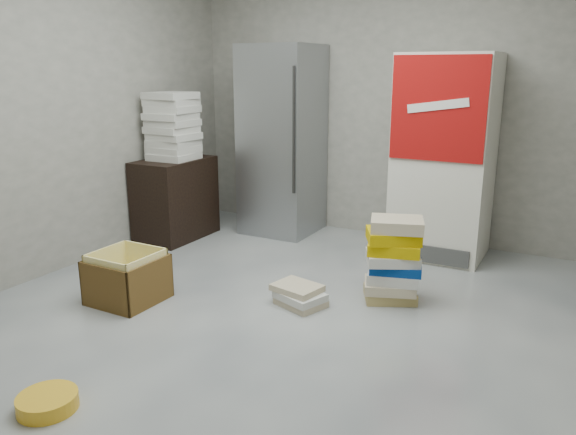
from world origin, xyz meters
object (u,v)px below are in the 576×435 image
(cardboard_box, at_px, (128,281))
(coke_cooler, at_px, (444,157))
(steel_fridge, at_px, (282,141))
(phonebook_stack_main, at_px, (393,260))
(wood_shelf, at_px, (175,199))

(cardboard_box, bearing_deg, coke_cooler, 51.73)
(steel_fridge, height_order, phonebook_stack_main, steel_fridge)
(steel_fridge, relative_size, phonebook_stack_main, 3.01)
(phonebook_stack_main, distance_m, cardboard_box, 1.96)
(wood_shelf, height_order, cardboard_box, wood_shelf)
(wood_shelf, xyz_separation_m, phonebook_stack_main, (2.45, -0.52, -0.08))
(coke_cooler, xyz_separation_m, phonebook_stack_main, (-0.03, -1.25, -0.59))
(coke_cooler, height_order, cardboard_box, coke_cooler)
(steel_fridge, xyz_separation_m, wood_shelf, (-0.83, -0.73, -0.55))
(steel_fridge, bearing_deg, coke_cooler, -0.18)
(coke_cooler, distance_m, cardboard_box, 2.90)
(wood_shelf, distance_m, cardboard_box, 1.65)
(coke_cooler, relative_size, cardboard_box, 3.81)
(phonebook_stack_main, height_order, cardboard_box, phonebook_stack_main)
(phonebook_stack_main, bearing_deg, wood_shelf, 145.02)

